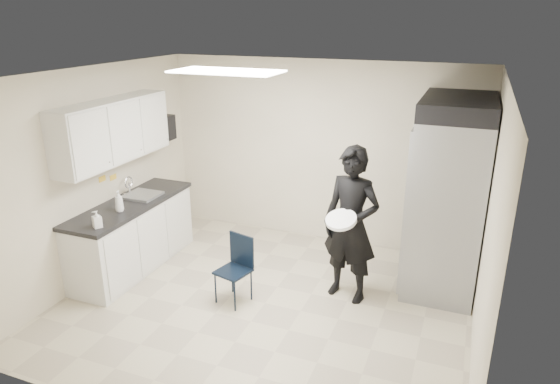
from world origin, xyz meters
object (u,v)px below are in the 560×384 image
at_px(lower_counter, 133,237).
at_px(folding_chair, 233,272).
at_px(man_tuxedo, 351,225).
at_px(commercial_fridge, 448,203).

xyz_separation_m(lower_counter, folding_chair, (1.59, -0.29, -0.04)).
bearing_deg(man_tuxedo, commercial_fridge, 50.58).
relative_size(commercial_fridge, man_tuxedo, 1.15).
distance_m(lower_counter, man_tuxedo, 2.86).
bearing_deg(man_tuxedo, lower_counter, -160.54).
xyz_separation_m(folding_chair, man_tuxedo, (1.20, 0.61, 0.53)).
xyz_separation_m(lower_counter, man_tuxedo, (2.80, 0.32, 0.48)).
relative_size(folding_chair, man_tuxedo, 0.42).
distance_m(lower_counter, commercial_fridge, 3.98).
height_order(commercial_fridge, folding_chair, commercial_fridge).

